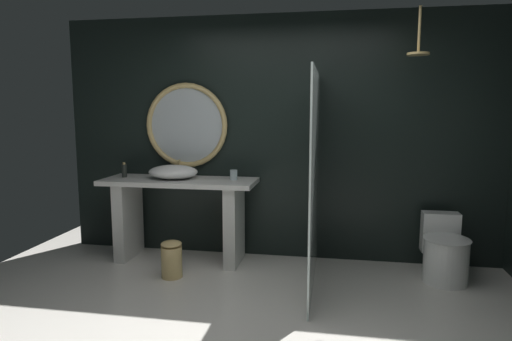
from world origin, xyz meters
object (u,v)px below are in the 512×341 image
Objects in this scene: waste_bin at (172,259)px; rain_shower_head at (418,48)px; tumbler_cup at (234,175)px; soap_dispenser at (124,170)px; toilet at (444,253)px; round_wall_mirror at (186,125)px; vessel_sink at (173,172)px.

rain_shower_head is at bearing 7.15° from waste_bin.
tumbler_cup is 1.06m from waste_bin.
soap_dispenser reaches higher than toilet.
toilet is (2.66, -0.39, -1.17)m from round_wall_mirror.
toilet is at bearing -2.46° from soap_dispenser.
rain_shower_head reaches higher than soap_dispenser.
round_wall_mirror is (0.63, 0.24, 0.48)m from soap_dispenser.
vessel_sink is at bearing 106.98° from waste_bin.
tumbler_cup is 2.13m from rain_shower_head.
round_wall_mirror reaches higher than soap_dispenser.
vessel_sink is 1.45× the size of waste_bin.
rain_shower_head is (1.74, -0.28, 1.21)m from tumbler_cup.
toilet is 1.68× the size of waste_bin.
vessel_sink is 1.26× the size of rain_shower_head.
rain_shower_head reaches higher than toilet.
waste_bin is (0.09, -0.78, -1.25)m from round_wall_mirror.
vessel_sink is at bearing -176.49° from tumbler_cup.
tumbler_cup is at bearing 1.43° from soap_dispenser.
toilet is at bearing -4.72° from tumbler_cup.
soap_dispenser is 3.36m from toilet.
vessel_sink is 0.56m from soap_dispenser.
waste_bin is at bearing -36.38° from soap_dispenser.
round_wall_mirror is at bearing 167.87° from rain_shower_head.
rain_shower_head reaches higher than vessel_sink.
rain_shower_head is 0.69× the size of toilet.
round_wall_mirror reaches higher than vessel_sink.
round_wall_mirror is 1.48m from waste_bin.
round_wall_mirror is (0.07, 0.25, 0.48)m from vessel_sink.
waste_bin is at bearing -172.85° from rain_shower_head.
rain_shower_head is at bearing -9.26° from tumbler_cup.
tumbler_cup reaches higher than toilet.
toilet reaches higher than waste_bin.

